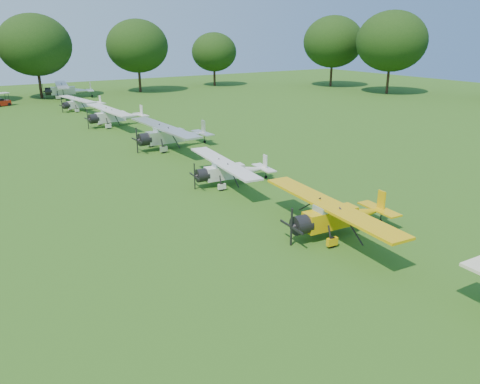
{
  "coord_description": "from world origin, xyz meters",
  "views": [
    {
      "loc": [
        -15.39,
        -24.41,
        10.16
      ],
      "look_at": [
        -1.89,
        -2.86,
        1.4
      ],
      "focal_mm": 35.0,
      "sensor_mm": 36.0,
      "label": 1
    }
  ],
  "objects_px": {
    "aircraft_2": "(338,214)",
    "aircraft_7": "(67,89)",
    "aircraft_6": "(81,103)",
    "golf_cart": "(1,102)",
    "aircraft_3": "(230,169)",
    "aircraft_4": "(171,134)",
    "aircraft_5": "(115,115)"
  },
  "relations": [
    {
      "from": "aircraft_2",
      "to": "aircraft_3",
      "type": "xyz_separation_m",
      "value": [
        -0.32,
        10.37,
        -0.09
      ]
    },
    {
      "from": "aircraft_2",
      "to": "golf_cart",
      "type": "relative_size",
      "value": 4.09
    },
    {
      "from": "aircraft_3",
      "to": "aircraft_4",
      "type": "distance_m",
      "value": 12.07
    },
    {
      "from": "aircraft_3",
      "to": "aircraft_6",
      "type": "relative_size",
      "value": 1.01
    },
    {
      "from": "aircraft_2",
      "to": "aircraft_3",
      "type": "relative_size",
      "value": 1.08
    },
    {
      "from": "aircraft_2",
      "to": "aircraft_5",
      "type": "xyz_separation_m",
      "value": [
        -0.39,
        35.58,
        0.08
      ]
    },
    {
      "from": "aircraft_2",
      "to": "aircraft_5",
      "type": "bearing_deg",
      "value": 94.69
    },
    {
      "from": "aircraft_3",
      "to": "aircraft_4",
      "type": "bearing_deg",
      "value": 91.45
    },
    {
      "from": "aircraft_7",
      "to": "aircraft_5",
      "type": "bearing_deg",
      "value": -82.61
    },
    {
      "from": "aircraft_3",
      "to": "aircraft_4",
      "type": "height_order",
      "value": "aircraft_4"
    },
    {
      "from": "aircraft_5",
      "to": "aircraft_6",
      "type": "height_order",
      "value": "aircraft_5"
    },
    {
      "from": "aircraft_2",
      "to": "aircraft_7",
      "type": "xyz_separation_m",
      "value": [
        0.48,
        62.56,
        0.25
      ]
    },
    {
      "from": "aircraft_4",
      "to": "aircraft_5",
      "type": "bearing_deg",
      "value": 91.82
    },
    {
      "from": "aircraft_3",
      "to": "aircraft_6",
      "type": "height_order",
      "value": "aircraft_3"
    },
    {
      "from": "aircraft_6",
      "to": "aircraft_7",
      "type": "distance_m",
      "value": 14.03
    },
    {
      "from": "aircraft_3",
      "to": "aircraft_7",
      "type": "height_order",
      "value": "aircraft_7"
    },
    {
      "from": "aircraft_4",
      "to": "aircraft_7",
      "type": "relative_size",
      "value": 0.93
    },
    {
      "from": "aircraft_6",
      "to": "aircraft_5",
      "type": "bearing_deg",
      "value": -97.95
    },
    {
      "from": "aircraft_7",
      "to": "aircraft_3",
      "type": "bearing_deg",
      "value": -81.65
    },
    {
      "from": "aircraft_6",
      "to": "golf_cart",
      "type": "bearing_deg",
      "value": 120.69
    },
    {
      "from": "aircraft_4",
      "to": "golf_cart",
      "type": "xyz_separation_m",
      "value": [
        -10.11,
        36.31,
        -0.7
      ]
    },
    {
      "from": "aircraft_2",
      "to": "aircraft_5",
      "type": "distance_m",
      "value": 35.58
    },
    {
      "from": "aircraft_3",
      "to": "aircraft_5",
      "type": "xyz_separation_m",
      "value": [
        -0.07,
        25.21,
        0.18
      ]
    },
    {
      "from": "aircraft_7",
      "to": "golf_cart",
      "type": "bearing_deg",
      "value": -149.78
    },
    {
      "from": "aircraft_4",
      "to": "golf_cart",
      "type": "bearing_deg",
      "value": 103.2
    },
    {
      "from": "aircraft_4",
      "to": "golf_cart",
      "type": "relative_size",
      "value": 4.64
    },
    {
      "from": "aircraft_2",
      "to": "golf_cart",
      "type": "distance_m",
      "value": 59.49
    },
    {
      "from": "aircraft_3",
      "to": "golf_cart",
      "type": "height_order",
      "value": "golf_cart"
    },
    {
      "from": "aircraft_6",
      "to": "golf_cart",
      "type": "height_order",
      "value": "golf_cart"
    },
    {
      "from": "aircraft_3",
      "to": "golf_cart",
      "type": "distance_m",
      "value": 49.22
    },
    {
      "from": "aircraft_2",
      "to": "aircraft_4",
      "type": "distance_m",
      "value": 22.42
    },
    {
      "from": "aircraft_5",
      "to": "aircraft_4",
      "type": "bearing_deg",
      "value": -89.54
    }
  ]
}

